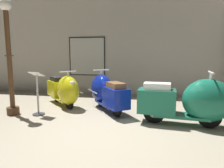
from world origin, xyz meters
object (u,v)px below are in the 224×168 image
scooter_1 (106,92)px  scooter_2 (191,101)px  info_stanchion (38,97)px  scooter_0 (64,90)px  lamppost (9,54)px

scooter_1 → scooter_2: bearing=-150.2°
scooter_2 → info_stanchion: 3.39m
scooter_0 → lamppost: bearing=-88.1°
scooter_1 → lamppost: size_ratio=0.62×
scooter_0 → lamppost: lamppost is taller
scooter_0 → scooter_1: (1.17, -0.09, 0.01)m
scooter_2 → info_stanchion: scooter_2 is taller
scooter_2 → lamppost: 4.10m
lamppost → info_stanchion: 1.17m
lamppost → scooter_0: bearing=46.3°
scooter_1 → info_stanchion: size_ratio=1.59×
scooter_0 → info_stanchion: 0.91m
scooter_0 → scooter_1: size_ratio=0.91×
scooter_2 → info_stanchion: bearing=-176.5°
scooter_2 → lamppost: bearing=-174.9°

